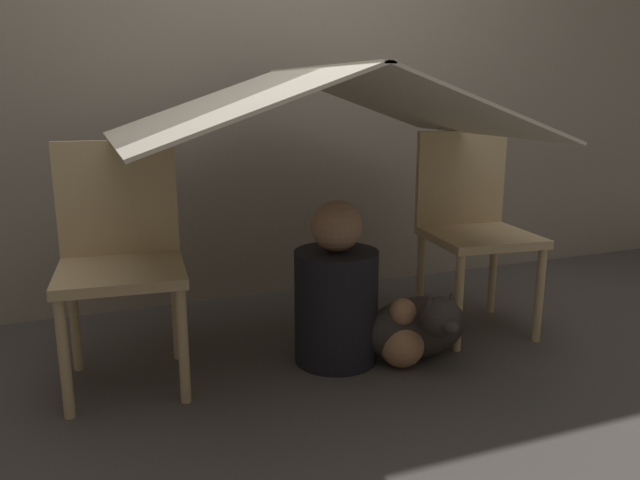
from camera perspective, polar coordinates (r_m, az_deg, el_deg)
The scene contains 8 objects.
ground_plane at distance 2.40m, azimuth 2.04°, elevation -12.46°, with size 8.80×8.80×0.00m, color #47423D.
wall_back at distance 3.20m, azimuth -5.86°, elevation 16.99°, with size 7.00×0.05×2.50m.
chair_left at distance 2.36m, azimuth -17.78°, elevation -1.01°, with size 0.47×0.47×0.88m.
chair_right at distance 2.86m, azimuth 13.73°, elevation 1.72°, with size 0.48×0.48×0.88m.
sheet_canopy at distance 2.38m, azimuth 0.00°, elevation 12.44°, with size 1.51×1.12×0.27m.
person_front at distance 2.45m, azimuth 1.49°, elevation -5.11°, with size 0.33×0.33×0.65m.
dog at distance 2.51m, azimuth 9.07°, elevation -7.80°, with size 0.45×0.38×0.33m.
plush_toy at distance 2.47m, azimuth 7.50°, elevation -8.97°, with size 0.18×0.18×0.28m.
Camera 1 is at (-0.86, -1.98, 1.05)m, focal length 35.00 mm.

